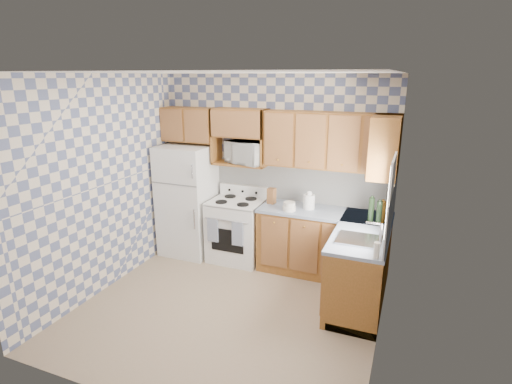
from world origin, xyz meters
TOP-DOWN VIEW (x-y plane):
  - floor at (0.00, 0.00)m, footprint 3.40×3.40m
  - back_wall at (0.00, 1.60)m, footprint 3.40×0.02m
  - right_wall at (1.70, 0.00)m, footprint 0.02×3.20m
  - backsplash_back at (0.40, 1.59)m, footprint 2.60×0.02m
  - backsplash_right at (1.69, 0.80)m, footprint 0.02×1.60m
  - refrigerator at (-1.27, 1.25)m, footprint 0.75×0.70m
  - stove_body at (-0.47, 1.28)m, footprint 0.76×0.65m
  - cooktop at (-0.47, 1.28)m, footprint 0.76×0.65m
  - backguard at (-0.47, 1.55)m, footprint 0.76×0.08m
  - dish_towel_left at (-0.69, 0.93)m, footprint 0.17×0.02m
  - dish_towel_right at (-0.30, 0.93)m, footprint 0.17×0.02m
  - base_cabinets_back at (0.82, 1.30)m, footprint 1.75×0.60m
  - base_cabinets_right at (1.40, 0.80)m, footprint 0.60×1.60m
  - countertop_back at (0.82, 1.30)m, footprint 1.77×0.63m
  - countertop_right at (1.40, 0.80)m, footprint 0.63×1.60m
  - upper_cabinets_back at (0.82, 1.44)m, footprint 1.75×0.33m
  - upper_cabinets_fridge at (-1.29, 1.44)m, footprint 0.82×0.33m
  - upper_cabinets_right at (1.53, 1.25)m, footprint 0.33×0.70m
  - microwave_shelf at (-0.47, 1.44)m, footprint 0.80×0.33m
  - microwave at (-0.36, 1.45)m, footprint 0.67×0.55m
  - sink at (1.40, 0.45)m, footprint 0.48×0.40m
  - window at (1.69, 0.45)m, footprint 0.02×0.66m
  - bottle_0 at (1.45, 1.09)m, footprint 0.07×0.07m
  - bottle_1 at (1.55, 1.04)m, footprint 0.07×0.07m
  - bottle_2 at (1.58, 1.13)m, footprint 0.07×0.07m
  - knife_block at (0.05, 1.35)m, footprint 0.12×0.12m
  - electric_kettle at (0.60, 1.31)m, footprint 0.16×0.16m
  - food_containers at (0.38, 1.14)m, footprint 0.18×0.18m
  - soap_bottle at (1.62, 0.05)m, footprint 0.06×0.06m

SIDE VIEW (x-z plane):
  - floor at x=0.00m, z-range 0.00..0.00m
  - base_cabinets_back at x=0.82m, z-range 0.00..0.88m
  - base_cabinets_right at x=1.40m, z-range 0.00..0.88m
  - stove_body at x=-0.47m, z-range 0.00..0.90m
  - dish_towel_left at x=-0.69m, z-range 0.38..0.73m
  - dish_towel_right at x=-0.30m, z-range 0.38..0.73m
  - refrigerator at x=-1.27m, z-range 0.00..1.68m
  - countertop_back at x=0.82m, z-range 0.88..0.92m
  - countertop_right at x=1.40m, z-range 0.88..0.92m
  - cooktop at x=-0.47m, z-range 0.89..0.92m
  - sink at x=1.40m, z-range 0.91..0.94m
  - food_containers at x=0.38m, z-range 0.92..1.04m
  - backguard at x=-0.47m, z-range 0.92..1.08m
  - soap_bottle at x=1.62m, z-range 0.92..1.09m
  - electric_kettle at x=0.60m, z-range 0.92..1.12m
  - knife_block at x=0.05m, z-range 0.92..1.14m
  - bottle_2 at x=1.58m, z-range 0.92..1.19m
  - bottle_1 at x=1.55m, z-range 0.92..1.21m
  - bottle_0 at x=1.45m, z-range 0.92..1.23m
  - backsplash_back at x=0.40m, z-range 0.92..1.48m
  - backsplash_right at x=1.69m, z-range 0.92..1.48m
  - back_wall at x=0.00m, z-range 0.00..2.70m
  - right_wall at x=1.70m, z-range 0.00..2.70m
  - microwave_shelf at x=-0.47m, z-range 1.42..1.45m
  - window at x=1.69m, z-range 1.02..1.88m
  - microwave at x=-0.36m, z-range 1.45..1.77m
  - upper_cabinets_back at x=0.82m, z-range 1.48..2.22m
  - upper_cabinets_right at x=1.53m, z-range 1.48..2.22m
  - upper_cabinets_fridge at x=-1.29m, z-range 1.72..2.22m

